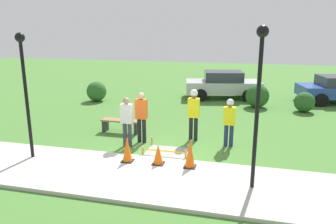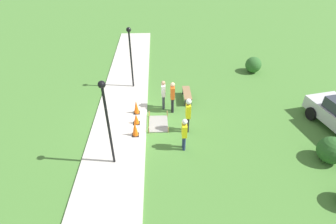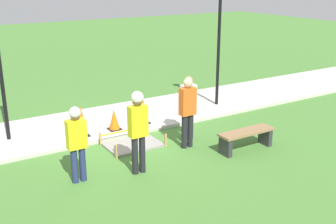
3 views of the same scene
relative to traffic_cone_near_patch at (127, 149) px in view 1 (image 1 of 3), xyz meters
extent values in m
plane|color=#477A33|center=(0.72, 0.55, -0.49)|extent=(60.00, 60.00, 0.00)
cube|color=#BCB7AD|center=(0.72, -0.83, -0.44)|extent=(28.00, 2.76, 0.10)
cube|color=gray|center=(0.94, 1.17, -0.46)|extent=(1.38, 0.97, 0.06)
cube|color=tan|center=(0.25, 0.68, -0.31)|extent=(0.05, 0.05, 0.34)
cube|color=tan|center=(1.63, 0.68, -0.31)|extent=(0.05, 0.05, 0.34)
cube|color=tan|center=(0.25, 1.65, -0.31)|extent=(0.05, 0.05, 0.34)
cube|color=tan|center=(1.63, 1.65, -0.31)|extent=(0.05, 0.05, 0.34)
cube|color=yellow|center=(0.94, 0.68, -0.23)|extent=(1.38, 0.00, 0.04)
cube|color=black|center=(0.00, 0.00, -0.37)|extent=(0.34, 0.34, 0.02)
cone|color=orange|center=(0.00, 0.00, 0.02)|extent=(0.29, 0.29, 0.76)
cube|color=black|center=(0.94, 0.04, -0.37)|extent=(0.34, 0.34, 0.02)
cone|color=orange|center=(0.94, 0.04, -0.08)|extent=(0.29, 0.29, 0.56)
cube|color=black|center=(1.88, 0.04, -0.37)|extent=(0.34, 0.34, 0.02)
cone|color=orange|center=(1.88, 0.04, 0.04)|extent=(0.29, 0.29, 0.80)
cube|color=#2D2D33|center=(-2.04, 2.88, -0.26)|extent=(0.12, 0.40, 0.45)
cube|color=#2D2D33|center=(-0.72, 2.88, -0.26)|extent=(0.12, 0.40, 0.45)
cube|color=olive|center=(-1.38, 2.88, 0.00)|extent=(1.52, 0.44, 0.06)
cylinder|color=black|center=(1.44, 2.61, -0.05)|extent=(0.14, 0.14, 0.88)
cylinder|color=black|center=(1.62, 2.61, -0.05)|extent=(0.14, 0.14, 0.88)
cube|color=yellow|center=(1.53, 2.61, 0.74)|extent=(0.40, 0.22, 0.69)
sphere|color=brown|center=(1.53, 2.61, 1.20)|extent=(0.24, 0.24, 0.24)
sphere|color=white|center=(1.53, 2.61, 1.27)|extent=(0.27, 0.27, 0.27)
cylinder|color=navy|center=(2.72, 2.31, -0.10)|extent=(0.14, 0.14, 0.78)
cylinder|color=navy|center=(2.90, 2.31, -0.10)|extent=(0.14, 0.14, 0.78)
cube|color=yellow|center=(2.81, 2.31, 0.60)|extent=(0.40, 0.22, 0.62)
sphere|color=brown|center=(2.81, 2.31, 1.01)|extent=(0.21, 0.21, 0.21)
sphere|color=white|center=(2.81, 2.31, 1.07)|extent=(0.24, 0.24, 0.24)
cylinder|color=black|center=(-0.30, 1.96, -0.05)|extent=(0.14, 0.14, 0.88)
cylinder|color=black|center=(-0.12, 1.96, -0.05)|extent=(0.14, 0.14, 0.88)
cube|color=#E55B1E|center=(-0.21, 1.96, 0.74)|extent=(0.40, 0.22, 0.70)
sphere|color=tan|center=(-0.21, 1.96, 1.21)|extent=(0.24, 0.24, 0.24)
cylinder|color=#383D47|center=(-0.66, 1.48, -0.07)|extent=(0.14, 0.14, 0.83)
cylinder|color=#383D47|center=(-0.48, 1.48, -0.07)|extent=(0.14, 0.14, 0.83)
cube|color=silver|center=(-0.57, 1.48, 0.68)|extent=(0.40, 0.22, 0.66)
sphere|color=#A37A5B|center=(-0.57, 1.48, 1.12)|extent=(0.23, 0.23, 0.23)
cylinder|color=black|center=(3.61, -0.76, 1.46)|extent=(0.10, 0.10, 3.69)
sphere|color=black|center=(3.61, -0.76, 3.40)|extent=(0.28, 0.28, 0.28)
cylinder|color=black|center=(-2.98, -0.38, 1.37)|extent=(0.10, 0.10, 3.51)
sphere|color=black|center=(-2.98, -0.38, 3.22)|extent=(0.28, 0.28, 0.28)
cylinder|color=black|center=(6.66, 11.44, -0.14)|extent=(0.71, 0.37, 0.68)
cylinder|color=black|center=(7.05, 9.48, -0.14)|extent=(0.71, 0.37, 0.68)
cube|color=#BCBCC1|center=(1.90, 10.43, 0.19)|extent=(4.54, 2.68, 0.66)
cube|color=#2D333D|center=(1.90, 10.43, 0.80)|extent=(2.41, 2.03, 0.56)
cylinder|color=black|center=(3.00, 11.61, -0.14)|extent=(0.72, 0.37, 0.68)
cylinder|color=black|center=(3.38, 9.79, -0.14)|extent=(0.72, 0.37, 0.68)
cylinder|color=black|center=(0.42, 11.08, -0.14)|extent=(0.72, 0.37, 0.68)
cylinder|color=black|center=(0.80, 9.26, -0.14)|extent=(0.72, 0.37, 0.68)
sphere|color=#2D6028|center=(-4.85, 7.87, 0.06)|extent=(1.10, 1.10, 1.10)
sphere|color=#285623|center=(6.03, 8.09, 0.00)|extent=(0.97, 0.97, 0.97)
sphere|color=#285623|center=(3.82, 8.54, 0.11)|extent=(1.19, 1.19, 1.19)
camera|label=1|loc=(3.40, -8.54, 3.47)|focal=35.00mm
camera|label=2|loc=(11.71, 1.22, 7.87)|focal=28.00mm
camera|label=3|loc=(5.45, 10.21, 3.74)|focal=45.00mm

